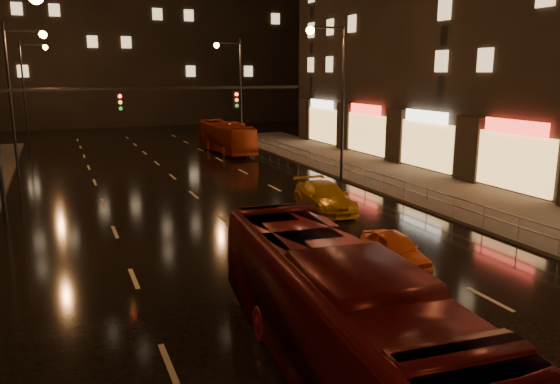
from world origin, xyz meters
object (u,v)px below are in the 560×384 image
taxi_near (395,249)px  taxi_far (325,197)px  bus_red (336,313)px  bus_curb (226,137)px

taxi_near → taxi_far: taxi_far is taller
bus_red → taxi_far: size_ratio=2.26×
bus_curb → taxi_far: 21.92m
bus_red → taxi_near: bearing=50.7°
bus_red → bus_curb: size_ratio=1.16×
bus_curb → taxi_far: bearing=-95.9°
bus_red → taxi_near: 8.00m
bus_curb → taxi_near: (-2.76, -30.00, -0.72)m
bus_red → bus_curb: 36.68m
bus_red → bus_curb: (8.26, 35.74, -0.21)m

